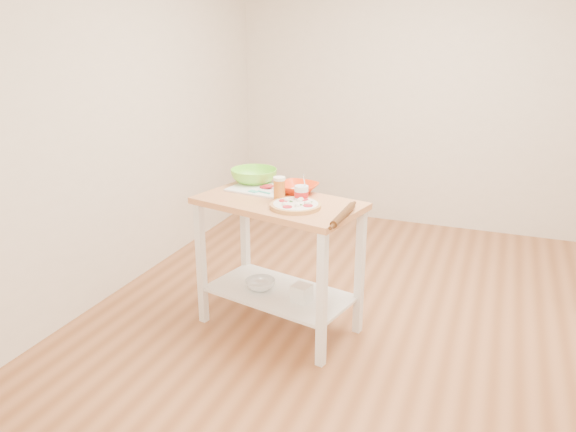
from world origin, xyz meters
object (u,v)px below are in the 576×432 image
(yogurt_tub, at_px, (301,194))
(shelf_bin, at_px, (301,293))
(shelf_glass_bowl, at_px, (260,284))
(beer_pint, at_px, (279,189))
(rolling_pin, at_px, (343,215))
(prep_island, at_px, (279,238))
(green_bowl, at_px, (254,176))
(pizza, at_px, (296,205))
(orange_bowl, at_px, (297,188))
(cutting_board, at_px, (261,188))
(knife, at_px, (257,181))
(spatula, at_px, (259,192))

(yogurt_tub, height_order, shelf_bin, yogurt_tub)
(shelf_glass_bowl, bearing_deg, beer_pint, 0.81)
(shelf_glass_bowl, bearing_deg, rolling_pin, -17.26)
(prep_island, height_order, green_bowl, green_bowl)
(green_bowl, distance_m, shelf_bin, 0.90)
(pizza, xyz_separation_m, beer_pint, (-0.15, 0.10, 0.06))
(orange_bowl, bearing_deg, shelf_glass_bowl, -131.93)
(yogurt_tub, bearing_deg, cutting_board, 154.17)
(knife, relative_size, shelf_bin, 2.45)
(knife, height_order, green_bowl, green_bowl)
(yogurt_tub, bearing_deg, rolling_pin, -32.62)
(green_bowl, xyz_separation_m, shelf_glass_bowl, (0.18, -0.32, -0.66))
(spatula, bearing_deg, yogurt_tub, 4.24)
(cutting_board, bearing_deg, shelf_bin, -25.77)
(rolling_pin, relative_size, shelf_bin, 3.37)
(prep_island, height_order, shelf_bin, prep_island)
(prep_island, distance_m, orange_bowl, 0.36)
(rolling_pin, bearing_deg, green_bowl, 147.17)
(spatula, bearing_deg, rolling_pin, -7.44)
(cutting_board, bearing_deg, rolling_pin, -21.65)
(prep_island, distance_m, green_bowl, 0.54)
(rolling_pin, height_order, shelf_glass_bowl, rolling_pin)
(knife, xyz_separation_m, shelf_glass_bowl, (0.15, -0.32, -0.63))
(knife, height_order, shelf_bin, knife)
(pizza, bearing_deg, yogurt_tub, 92.93)
(prep_island, bearing_deg, rolling_pin, -22.43)
(spatula, relative_size, knife, 0.58)
(rolling_pin, xyz_separation_m, shelf_glass_bowl, (-0.61, 0.19, -0.63))
(beer_pint, xyz_separation_m, shelf_glass_bowl, (-0.14, -0.00, -0.69))
(shelf_bin, bearing_deg, spatula, 157.20)
(prep_island, distance_m, pizza, 0.33)
(spatula, distance_m, shelf_bin, 0.71)
(cutting_board, height_order, green_bowl, green_bowl)
(rolling_pin, xyz_separation_m, shelf_bin, (-0.29, 0.13, -0.61))
(pizza, bearing_deg, knife, 137.05)
(rolling_pin, bearing_deg, shelf_glass_bowl, 162.74)
(prep_island, relative_size, pizza, 3.64)
(cutting_board, bearing_deg, green_bowl, 137.81)
(beer_pint, bearing_deg, shelf_bin, -20.48)
(orange_bowl, bearing_deg, rolling_pin, -42.96)
(prep_island, xyz_separation_m, rolling_pin, (0.48, -0.20, 0.28))
(prep_island, relative_size, rolling_pin, 3.05)
(beer_pint, bearing_deg, green_bowl, 135.18)
(green_bowl, distance_m, beer_pint, 0.45)
(pizza, distance_m, green_bowl, 0.63)
(shelf_glass_bowl, bearing_deg, pizza, -18.00)
(yogurt_tub, bearing_deg, spatula, 168.70)
(shelf_glass_bowl, distance_m, shelf_bin, 0.33)
(prep_island, distance_m, spatula, 0.33)
(pizza, height_order, rolling_pin, pizza)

